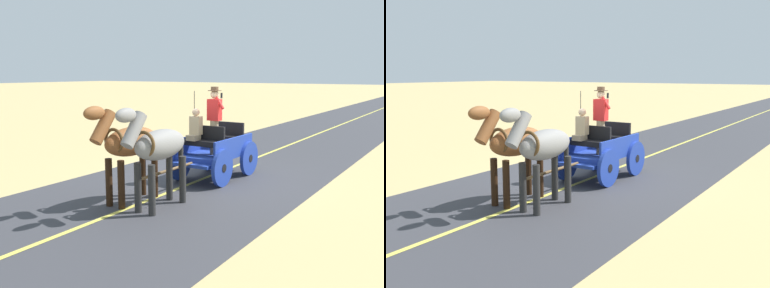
# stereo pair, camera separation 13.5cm
# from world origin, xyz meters

# --- Properties ---
(ground_plane) EXTENTS (200.00, 200.00, 0.00)m
(ground_plane) POSITION_xyz_m (0.00, 0.00, 0.00)
(ground_plane) COLOR tan
(road_surface) EXTENTS (6.04, 160.00, 0.01)m
(road_surface) POSITION_xyz_m (0.00, 0.00, 0.00)
(road_surface) COLOR #38383D
(road_surface) RESTS_ON ground
(road_centre_stripe) EXTENTS (0.12, 160.00, 0.00)m
(road_centre_stripe) POSITION_xyz_m (0.00, 0.00, 0.01)
(road_centre_stripe) COLOR #DBCC4C
(road_centre_stripe) RESTS_ON road_surface
(horse_drawn_carriage) EXTENTS (1.44, 4.50, 2.50)m
(horse_drawn_carriage) POSITION_xyz_m (-0.19, 0.08, 0.82)
(horse_drawn_carriage) COLOR #1E3899
(horse_drawn_carriage) RESTS_ON ground
(horse_near_side) EXTENTS (0.59, 2.13, 2.21)m
(horse_near_side) POSITION_xyz_m (-0.55, 3.11, 1.32)
(horse_near_side) COLOR gray
(horse_near_side) RESTS_ON ground
(horse_off_side) EXTENTS (0.63, 2.13, 2.21)m
(horse_off_side) POSITION_xyz_m (0.25, 3.10, 1.32)
(horse_off_side) COLOR brown
(horse_off_side) RESTS_ON ground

